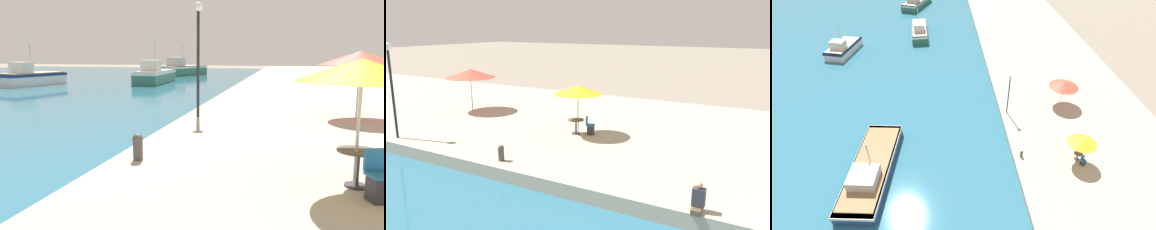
% 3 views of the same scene
% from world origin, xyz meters
% --- Properties ---
extents(water_basin, '(56.00, 90.00, 0.04)m').
position_xyz_m(water_basin, '(-28.00, 37.00, 0.02)').
color(water_basin, '#2D6B84').
rests_on(water_basin, ground_plane).
extents(quay_promenade, '(16.00, 90.00, 0.59)m').
position_xyz_m(quay_promenade, '(8.00, 37.00, 0.30)').
color(quay_promenade, '#B2A893').
rests_on(quay_promenade, ground_plane).
extents(fishing_boat_near, '(4.40, 10.74, 3.34)m').
position_xyz_m(fishing_boat_near, '(-12.46, 11.85, 0.70)').
color(fishing_boat_near, navy).
rests_on(fishing_boat_near, water_basin).
extents(fishing_boat_mid, '(4.43, 6.87, 4.03)m').
position_xyz_m(fishing_boat_mid, '(-20.34, 35.81, 0.84)').
color(fishing_boat_mid, silver).
rests_on(fishing_boat_mid, water_basin).
extents(fishing_boat_far, '(2.93, 8.24, 4.30)m').
position_xyz_m(fishing_boat_far, '(-9.41, 41.30, 0.89)').
color(fishing_boat_far, '#33705B').
rests_on(fishing_boat_far, water_basin).
extents(fishing_boat_distant, '(5.87, 8.65, 4.45)m').
position_xyz_m(fishing_boat_distant, '(-10.55, 55.54, 0.92)').
color(fishing_boat_distant, '#33705B').
rests_on(fishing_boat_distant, water_basin).
extents(cafe_umbrella_pink, '(2.43, 2.43, 2.49)m').
position_xyz_m(cafe_umbrella_pink, '(5.48, 11.51, 2.87)').
color(cafe_umbrella_pink, '#B7B7B7').
rests_on(cafe_umbrella_pink, quay_promenade).
extents(cafe_umbrella_white, '(3.11, 3.11, 2.67)m').
position_xyz_m(cafe_umbrella_white, '(6.88, 20.13, 2.99)').
color(cafe_umbrella_white, '#B7B7B7').
rests_on(cafe_umbrella_white, quay_promenade).
extents(cafe_table, '(0.80, 0.80, 0.74)m').
position_xyz_m(cafe_table, '(5.54, 11.67, 1.13)').
color(cafe_table, '#333338').
rests_on(cafe_table, quay_promenade).
extents(cafe_chair_left, '(0.52, 0.54, 0.91)m').
position_xyz_m(cafe_chair_left, '(5.79, 10.99, 0.92)').
color(cafe_chair_left, '#2D2D33').
rests_on(cafe_chair_left, quay_promenade).
extents(mooring_bollard, '(0.26, 0.26, 0.65)m').
position_xyz_m(mooring_bollard, '(0.69, 12.35, 0.94)').
color(mooring_bollard, '#4C4742').
rests_on(mooring_bollard, quay_promenade).
extents(lamppost, '(0.36, 0.36, 4.56)m').
position_xyz_m(lamppost, '(0.64, 18.86, 3.69)').
color(lamppost, '#232328').
rests_on(lamppost, quay_promenade).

